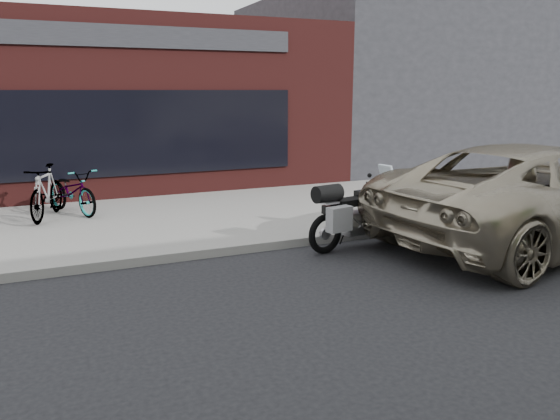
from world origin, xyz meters
The scene contains 8 objects.
ground centered at (0.00, 0.00, 0.00)m, with size 120.00×120.00×0.00m, color black.
near_sidewalk centered at (0.00, 7.00, 0.07)m, with size 44.00×6.00×0.15m, color gray.
storefront centered at (-2.00, 13.98, 2.25)m, with size 14.00×10.07×4.50m.
neighbour_building centered at (10.00, 14.00, 3.00)m, with size 10.00×10.00×6.00m, color #26262B.
motorcycle centered at (1.86, 3.60, 0.61)m, with size 2.20×0.99×1.41m.
minivan centered at (5.06, 2.60, 0.89)m, with size 2.95×6.40×1.78m, color tan.
bicycle_front centered at (-2.50, 7.74, 0.63)m, with size 0.63×1.81×0.95m, color gray.
bicycle_rear centered at (-3.00, 7.46, 0.69)m, with size 0.51×1.80×1.08m, color gray.
Camera 1 is at (-2.98, -4.32, 2.70)m, focal length 35.00 mm.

